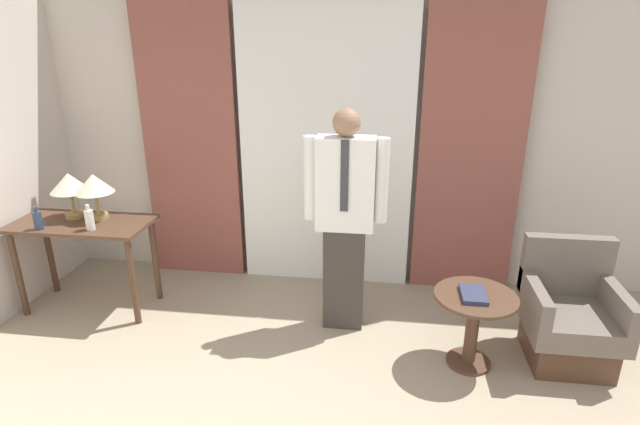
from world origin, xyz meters
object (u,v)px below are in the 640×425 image
object	(u,v)px
table_lamp_left	(69,185)
armchair	(569,319)
bottle_near_edge	(89,219)
desk	(84,237)
bottle_by_lamp	(38,220)
person	(345,214)
table_lamp_right	(94,186)
book	(473,294)
side_table	(473,318)

from	to	relation	value
table_lamp_left	armchair	bearing A→B (deg)	-4.65
table_lamp_left	bottle_near_edge	size ratio (longest dim) A/B	1.84
desk	bottle_by_lamp	bearing A→B (deg)	-141.37
desk	person	size ratio (longest dim) A/B	0.64
table_lamp_left	armchair	size ratio (longest dim) A/B	0.44
bottle_by_lamp	armchair	distance (m)	3.96
table_lamp_left	table_lamp_right	bearing A→B (deg)	0.00
bottle_by_lamp	book	bearing A→B (deg)	-3.92
desk	bottle_near_edge	xyz separation A→B (m)	(0.17, -0.14, 0.21)
bottle_near_edge	book	bearing A→B (deg)	-5.27
bottle_near_edge	armchair	bearing A→B (deg)	-1.27
table_lamp_left	book	distance (m)	3.18
table_lamp_right	side_table	distance (m)	3.03
bottle_by_lamp	side_table	distance (m)	3.29
bottle_by_lamp	armchair	world-z (taller)	bottle_by_lamp
bottle_near_edge	book	xyz separation A→B (m)	(2.82, -0.26, -0.29)
table_lamp_left	person	size ratio (longest dim) A/B	0.22
bottle_near_edge	side_table	distance (m)	2.90
person	bottle_by_lamp	bearing A→B (deg)	-175.55
table_lamp_left	person	xyz separation A→B (m)	(2.21, -0.09, -0.11)
table_lamp_right	armchair	world-z (taller)	table_lamp_right
table_lamp_left	table_lamp_right	xyz separation A→B (m)	(0.21, 0.00, 0.00)
person	side_table	distance (m)	1.14
bottle_near_edge	book	distance (m)	2.85
armchair	side_table	xyz separation A→B (m)	(-0.67, -0.16, 0.05)
table_lamp_left	book	bearing A→B (deg)	-9.01
desk	bottle_by_lamp	xyz separation A→B (m)	(-0.23, -0.18, 0.21)
table_lamp_right	table_lamp_left	bearing A→B (deg)	180.00
armchair	side_table	size ratio (longest dim) A/B	1.53
table_lamp_left	table_lamp_right	world-z (taller)	same
book	bottle_near_edge	bearing A→B (deg)	174.73
bottle_by_lamp	table_lamp_right	bearing A→B (deg)	39.22
table_lamp_right	bottle_near_edge	xyz separation A→B (m)	(0.07, -0.23, -0.20)
table_lamp_right	side_table	xyz separation A→B (m)	(2.91, -0.47, -0.67)
desk	bottle_near_edge	size ratio (longest dim) A/B	5.38
desk	bottle_near_edge	distance (m)	0.31
table_lamp_right	bottle_by_lamp	world-z (taller)	table_lamp_right
table_lamp_right	person	xyz separation A→B (m)	(2.00, -0.09, -0.11)
desk	book	world-z (taller)	desk
armchair	book	bearing A→B (deg)	-165.31
bottle_by_lamp	armchair	bearing A→B (deg)	-0.56
table_lamp_right	person	size ratio (longest dim) A/B	0.22
desk	table_lamp_left	world-z (taller)	table_lamp_left
desk	table_lamp_left	xyz separation A→B (m)	(-0.11, 0.09, 0.41)
desk	side_table	xyz separation A→B (m)	(3.02, -0.38, -0.27)
side_table	book	xyz separation A→B (m)	(-0.02, -0.02, 0.19)
bottle_by_lamp	bottle_near_edge	bearing A→B (deg)	5.73
table_lamp_right	book	world-z (taller)	table_lamp_right
bottle_near_edge	book	world-z (taller)	bottle_near_edge
person	side_table	xyz separation A→B (m)	(0.91, -0.38, -0.56)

